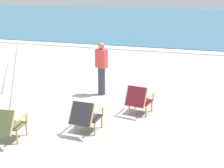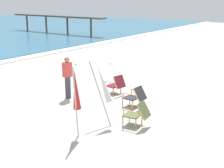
# 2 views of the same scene
# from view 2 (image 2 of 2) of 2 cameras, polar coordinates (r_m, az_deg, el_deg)

# --- Properties ---
(ground_plane) EXTENTS (80.00, 80.00, 0.00)m
(ground_plane) POSITION_cam_2_polar(r_m,az_deg,el_deg) (11.04, 1.84, -4.63)
(ground_plane) COLOR #B2AAA0
(beach_chair_back_left) EXTENTS (0.66, 0.83, 0.78)m
(beach_chair_back_left) POSITION_cam_2_polar(r_m,az_deg,el_deg) (9.56, 4.73, -5.27)
(beach_chair_back_left) COLOR #515B33
(beach_chair_back_left) RESTS_ON ground
(beach_chair_front_left) EXTENTS (0.61, 0.79, 0.78)m
(beach_chair_front_left) POSITION_cam_2_polar(r_m,az_deg,el_deg) (11.15, 4.29, -2.18)
(beach_chair_front_left) COLOR #28282D
(beach_chair_front_left) RESTS_ON ground
(beach_chair_back_right) EXTENTS (0.67, 0.80, 0.80)m
(beach_chair_back_right) POSITION_cam_2_polar(r_m,az_deg,el_deg) (12.59, 0.75, -0.01)
(beach_chair_back_right) COLOR maroon
(beach_chair_back_right) RESTS_ON ground
(umbrella_furled_red) EXTENTS (0.41, 0.33, 2.11)m
(umbrella_furled_red) POSITION_cam_2_polar(r_m,az_deg,el_deg) (8.52, -6.65, -1.14)
(umbrella_furled_red) COLOR #B7B2A8
(umbrella_furled_red) RESTS_ON ground
(umbrella_furled_white) EXTENTS (0.25, 0.86, 1.99)m
(umbrella_furled_white) POSITION_cam_2_polar(r_m,az_deg,el_deg) (9.36, -1.58, -0.05)
(umbrella_furled_white) COLOR #B7B2A8
(umbrella_furled_white) RESTS_ON ground
(person_near_chairs) EXTENTS (0.38, 0.29, 1.63)m
(person_near_chairs) POSITION_cam_2_polar(r_m,az_deg,el_deg) (12.14, -8.13, 1.25)
(person_near_chairs) COLOR #383842
(person_near_chairs) RESTS_ON ground
(pier_distant) EXTENTS (0.90, 12.47, 1.92)m
(pier_distant) POSITION_cam_2_polar(r_m,az_deg,el_deg) (33.97, -10.17, 11.89)
(pier_distant) COLOR brown
(pier_distant) RESTS_ON ground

